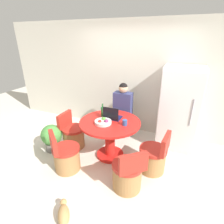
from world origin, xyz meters
TOP-DOWN VIEW (x-y plane):
  - ground_plane at (0.00, 0.00)m, footprint 12.00×12.00m
  - wall_back at (0.00, 1.55)m, footprint 7.00×0.06m
  - refrigerator at (1.10, 1.16)m, footprint 0.75×0.69m
  - dining_table at (-0.05, 0.25)m, footprint 1.15×1.15m
  - chair_near_right_corner at (0.52, -0.41)m, footprint 0.55×0.55m
  - chair_left_side at (-0.93, 0.26)m, footprint 0.48×0.48m
  - chair_near_left_corner at (-0.62, -0.41)m, footprint 0.55×0.55m
  - chair_right_side at (0.81, 0.16)m, footprint 0.49×0.48m
  - person_seated at (-0.06, 1.05)m, footprint 0.40×0.37m
  - laptop at (-0.06, 0.37)m, footprint 0.31×0.25m
  - fruit_bowl at (-0.13, 0.12)m, footprint 0.31×0.31m
  - coffee_cup at (0.25, 0.21)m, footprint 0.09×0.09m
  - bottle at (-0.28, 0.41)m, footprint 0.07×0.07m
  - cat at (-0.08, -1.23)m, footprint 0.30×0.36m
  - potted_plant at (-1.25, -0.02)m, footprint 0.43×0.43m

SIDE VIEW (x-z plane):
  - ground_plane at x=0.00m, z-range 0.00..0.00m
  - cat at x=-0.08m, z-range 0.00..0.19m
  - chair_near_right_corner at x=0.52m, z-range -0.12..0.65m
  - chair_left_side at x=-0.93m, z-range -0.12..0.65m
  - chair_near_left_corner at x=-0.62m, z-range -0.12..0.65m
  - chair_right_side at x=0.81m, z-range -0.12..0.65m
  - potted_plant at x=-1.25m, z-range 0.03..0.60m
  - dining_table at x=-0.05m, z-range 0.15..0.92m
  - person_seated at x=-0.06m, z-range 0.06..1.39m
  - fruit_bowl at x=-0.13m, z-range 0.75..0.85m
  - coffee_cup at x=0.25m, z-range 0.77..0.87m
  - laptop at x=-0.06m, z-range 0.70..0.95m
  - refrigerator at x=1.10m, z-range 0.00..1.72m
  - bottle at x=-0.28m, z-range 0.74..1.00m
  - wall_back at x=0.00m, z-range 0.00..2.60m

